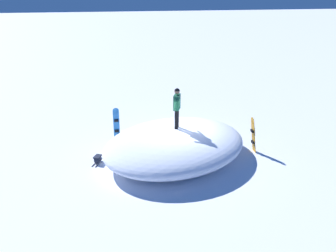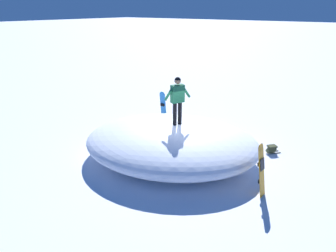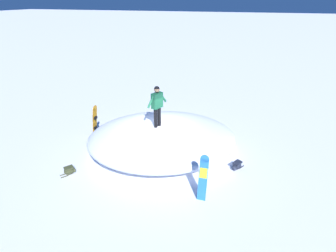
{
  "view_description": "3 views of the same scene",
  "coord_description": "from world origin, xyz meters",
  "px_view_note": "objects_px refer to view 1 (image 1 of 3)",
  "views": [
    {
      "loc": [
        3.52,
        11.59,
        6.37
      ],
      "look_at": [
        0.51,
        -0.14,
        1.33
      ],
      "focal_mm": 34.01,
      "sensor_mm": 36.0,
      "label": 1
    },
    {
      "loc": [
        -5.32,
        7.88,
        5.08
      ],
      "look_at": [
        0.23,
        0.47,
        1.35
      ],
      "focal_mm": 31.45,
      "sensor_mm": 36.0,
      "label": 2
    },
    {
      "loc": [
        3.3,
        -8.51,
        5.91
      ],
      "look_at": [
        0.64,
        -0.05,
        1.38
      ],
      "focal_mm": 26.92,
      "sensor_mm": 36.0,
      "label": 3
    }
  ],
  "objects_px": {
    "snowboard_primary_upright": "(253,134)",
    "snowboard_secondary_upright": "(116,124)",
    "backpack_near": "(98,159)",
    "snowboarder_standing": "(177,105)",
    "backpack_far": "(214,125)"
  },
  "relations": [
    {
      "from": "snowboarder_standing",
      "to": "snowboard_primary_upright",
      "type": "height_order",
      "value": "snowboarder_standing"
    },
    {
      "from": "snowboard_primary_upright",
      "to": "snowboard_secondary_upright",
      "type": "height_order",
      "value": "snowboard_secondary_upright"
    },
    {
      "from": "backpack_near",
      "to": "backpack_far",
      "type": "xyz_separation_m",
      "value": [
        -5.95,
        -2.19,
        -0.0
      ]
    },
    {
      "from": "snowboarder_standing",
      "to": "backpack_near",
      "type": "xyz_separation_m",
      "value": [
        3.27,
        -0.17,
        -2.11
      ]
    },
    {
      "from": "snowboard_primary_upright",
      "to": "snowboard_secondary_upright",
      "type": "relative_size",
      "value": 0.98
    },
    {
      "from": "backpack_near",
      "to": "snowboard_primary_upright",
      "type": "bearing_deg",
      "value": 174.31
    },
    {
      "from": "snowboard_secondary_upright",
      "to": "backpack_near",
      "type": "relative_size",
      "value": 2.61
    },
    {
      "from": "snowboarder_standing",
      "to": "backpack_far",
      "type": "bearing_deg",
      "value": -138.65
    },
    {
      "from": "backpack_near",
      "to": "backpack_far",
      "type": "height_order",
      "value": "backpack_near"
    },
    {
      "from": "backpack_near",
      "to": "snowboard_secondary_upright",
      "type": "bearing_deg",
      "value": -116.91
    },
    {
      "from": "snowboarder_standing",
      "to": "snowboard_secondary_upright",
      "type": "bearing_deg",
      "value": -43.16
    },
    {
      "from": "snowboard_primary_upright",
      "to": "snowboard_secondary_upright",
      "type": "bearing_deg",
      "value": -25.26
    },
    {
      "from": "snowboarder_standing",
      "to": "backpack_near",
      "type": "relative_size",
      "value": 2.68
    },
    {
      "from": "snowboard_secondary_upright",
      "to": "backpack_near",
      "type": "height_order",
      "value": "snowboard_secondary_upright"
    },
    {
      "from": "snowboard_primary_upright",
      "to": "backpack_near",
      "type": "height_order",
      "value": "snowboard_primary_upright"
    }
  ]
}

